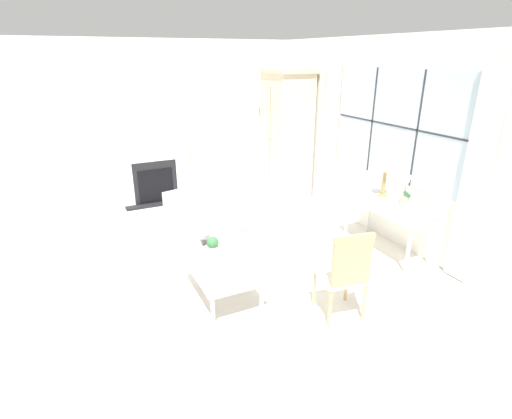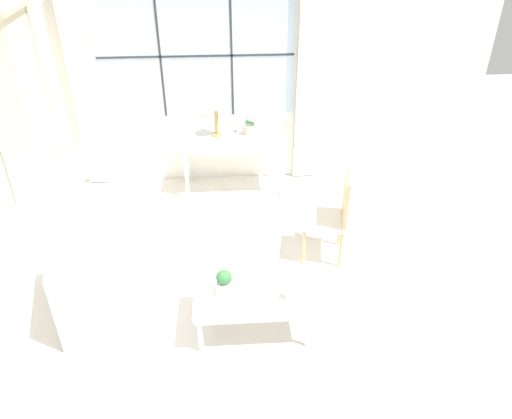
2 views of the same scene
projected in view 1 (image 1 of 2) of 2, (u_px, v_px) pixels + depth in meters
ground_plane at (189, 281)px, 4.81m from camera, size 14.00×14.00×0.00m
wall_back_windowed at (393, 143)px, 5.54m from camera, size 7.20×0.14×2.80m
wall_left at (166, 123)px, 7.08m from camera, size 0.06×7.20×2.80m
fireplace at (153, 168)px, 7.12m from camera, size 0.34×1.36×1.98m
armoire at (286, 135)px, 7.32m from camera, size 0.88×0.74×2.31m
console_table at (390, 207)px, 5.33m from camera, size 1.28×0.50×0.73m
table_lamp at (386, 164)px, 5.32m from camera, size 0.24×0.24×0.58m
potted_orchid at (405, 193)px, 5.12m from camera, size 0.16×0.12×0.40m
armchair_upholstered at (206, 228)px, 5.63m from camera, size 1.03×1.06×0.78m
side_chair_wooden at (346, 271)px, 3.93m from camera, size 0.51×0.51×0.99m
coffee_table at (221, 268)px, 4.35m from camera, size 1.01×0.64×0.41m
potted_plant_small at (213, 246)px, 4.49m from camera, size 0.14×0.14×0.23m
pillar_candle at (221, 275)px, 4.01m from camera, size 0.10×0.10×0.16m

